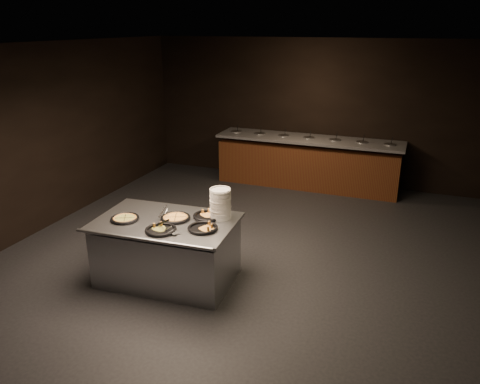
# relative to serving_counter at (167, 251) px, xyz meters

# --- Properties ---
(room) EXTENTS (7.02, 8.02, 2.92)m
(room) POSITION_rel_serving_counter_xyz_m (0.81, 0.75, 1.05)
(room) COLOR black
(room) RESTS_ON ground
(salad_bar) EXTENTS (3.70, 0.83, 1.18)m
(salad_bar) POSITION_rel_serving_counter_xyz_m (0.81, 4.31, 0.04)
(salad_bar) COLOR #523013
(salad_bar) RESTS_ON ground
(serving_counter) EXTENTS (1.81, 1.23, 0.83)m
(serving_counter) POSITION_rel_serving_counter_xyz_m (0.00, 0.00, 0.00)
(serving_counter) COLOR #A8ABB0
(serving_counter) RESTS_ON ground
(plate_stack) EXTENTS (0.27, 0.27, 0.39)m
(plate_stack) POSITION_rel_serving_counter_xyz_m (0.62, 0.31, 0.63)
(plate_stack) COLOR silver
(plate_stack) RESTS_ON serving_counter
(pan_veggie_whole) EXTENTS (0.36, 0.36, 0.04)m
(pan_veggie_whole) POSITION_rel_serving_counter_xyz_m (-0.48, -0.17, 0.45)
(pan_veggie_whole) COLOR black
(pan_veggie_whole) RESTS_ON serving_counter
(pan_cheese_whole) EXTENTS (0.37, 0.37, 0.04)m
(pan_cheese_whole) POSITION_rel_serving_counter_xyz_m (0.10, 0.08, 0.45)
(pan_cheese_whole) COLOR black
(pan_cheese_whole) RESTS_ON serving_counter
(pan_cheese_slices_a) EXTENTS (0.38, 0.38, 0.04)m
(pan_cheese_slices_a) POSITION_rel_serving_counter_xyz_m (0.45, 0.28, 0.45)
(pan_cheese_slices_a) COLOR black
(pan_cheese_slices_a) RESTS_ON serving_counter
(pan_cheese_slices_b) EXTENTS (0.38, 0.38, 0.04)m
(pan_cheese_slices_b) POSITION_rel_serving_counter_xyz_m (0.11, -0.31, 0.45)
(pan_cheese_slices_b) COLOR black
(pan_cheese_slices_b) RESTS_ON serving_counter
(pan_veggie_slices) EXTENTS (0.37, 0.37, 0.04)m
(pan_veggie_slices) POSITION_rel_serving_counter_xyz_m (0.55, -0.08, 0.45)
(pan_veggie_slices) COLOR black
(pan_veggie_slices) RESTS_ON serving_counter
(server_left) EXTENTS (0.09, 0.30, 0.14)m
(server_left) POSITION_rel_serving_counter_xyz_m (-0.07, 0.10, 0.50)
(server_left) COLOR #A8ABB0
(server_left) RESTS_ON serving_counter
(server_right) EXTENTS (0.34, 0.16, 0.17)m
(server_right) POSITION_rel_serving_counter_xyz_m (0.18, -0.28, 0.51)
(server_right) COLOR #A8ABB0
(server_right) RESTS_ON serving_counter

